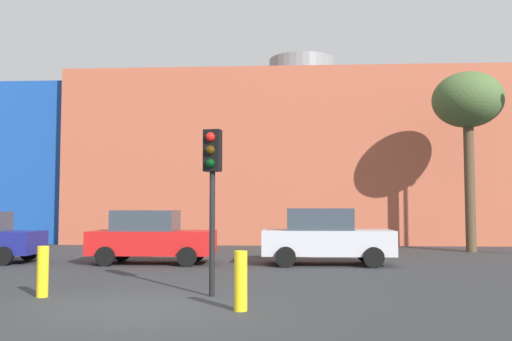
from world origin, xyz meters
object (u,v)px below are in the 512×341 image
at_px(bare_tree_0, 468,104).
at_px(parked_car_3, 325,237).
at_px(bollard_yellow_1, 43,271).
at_px(traffic_light_island, 212,173).
at_px(parked_car_2, 151,237).
at_px(bollard_yellow_0, 241,281).

bearing_deg(bare_tree_0, parked_car_3, -139.15).
bearing_deg(bollard_yellow_1, traffic_light_island, 4.53).
height_order(parked_car_3, traffic_light_island, traffic_light_island).
height_order(parked_car_3, bare_tree_0, bare_tree_0).
bearing_deg(traffic_light_island, parked_car_2, -144.17).
height_order(parked_car_2, bollard_yellow_1, parked_car_2).
relative_size(traffic_light_island, bare_tree_0, 0.46).
distance_m(bollard_yellow_0, bollard_yellow_1, 4.49).
relative_size(parked_car_2, bare_tree_0, 0.54).
distance_m(bare_tree_0, bollard_yellow_0, 17.30).
bearing_deg(bare_tree_0, parked_car_2, -155.47).
bearing_deg(bare_tree_0, bollard_yellow_0, -121.56).
relative_size(traffic_light_island, bollard_yellow_1, 3.34).
height_order(parked_car_2, traffic_light_island, traffic_light_island).
bearing_deg(bollard_yellow_0, traffic_light_island, 115.10).
bearing_deg(bollard_yellow_0, bare_tree_0, 58.44).
bearing_deg(traffic_light_island, bollard_yellow_1, -73.39).
bearing_deg(bollard_yellow_0, bollard_yellow_1, 162.76).
bearing_deg(bollard_yellow_0, parked_car_2, 114.02).
height_order(parked_car_2, bollard_yellow_0, parked_car_2).
height_order(parked_car_3, bollard_yellow_1, parked_car_3).
distance_m(parked_car_3, bollard_yellow_0, 8.58).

